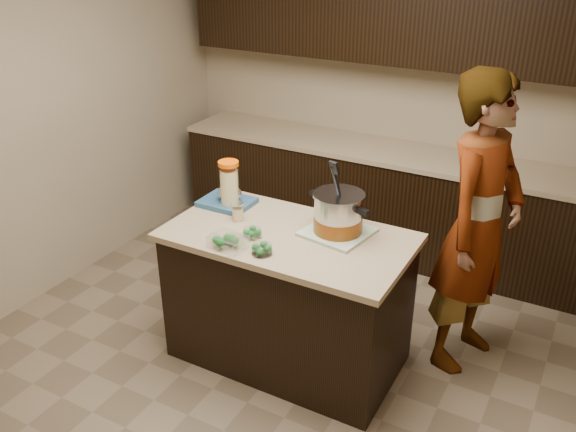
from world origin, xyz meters
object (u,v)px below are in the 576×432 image
stock_pot (338,215)px  island (288,298)px  person (479,226)px  lemonade_pitcher (229,187)px

stock_pot → island: bearing=-134.2°
island → person: 1.23m
lemonade_pitcher → person: bearing=16.3°
island → lemonade_pitcher: bearing=164.4°
stock_pot → person: bearing=45.9°
stock_pot → person: (0.73, 0.42, -0.08)m
lemonade_pitcher → stock_pot: bearing=0.6°
lemonade_pitcher → person: size_ratio=0.17×
stock_pot → lemonade_pitcher: stock_pot is taller
island → stock_pot: 0.64m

